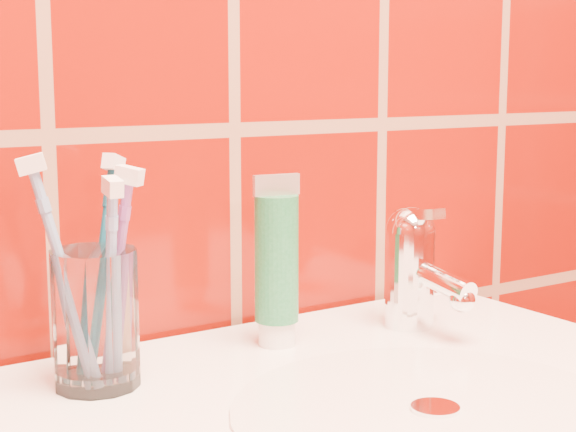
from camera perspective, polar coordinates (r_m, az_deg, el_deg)
glass_tumbler at (r=0.71m, az=-12.34°, el=-6.50°), size 0.08×0.08×0.11m
toothpaste_tube at (r=0.80m, az=-0.74°, el=-3.27°), size 0.04×0.04×0.16m
faucet at (r=0.86m, az=8.10°, el=-3.05°), size 0.05×0.11×0.12m
toothbrush_0 at (r=0.73m, az=-12.02°, el=-3.34°), size 0.13×0.12×0.20m
toothbrush_1 at (r=0.69m, az=-14.21°, el=-3.80°), size 0.10×0.09×0.20m
toothbrush_2 at (r=0.71m, az=-11.06°, el=-3.93°), size 0.08×0.09×0.19m
toothbrush_3 at (r=0.70m, az=-11.40°, el=-4.38°), size 0.03×0.08×0.18m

